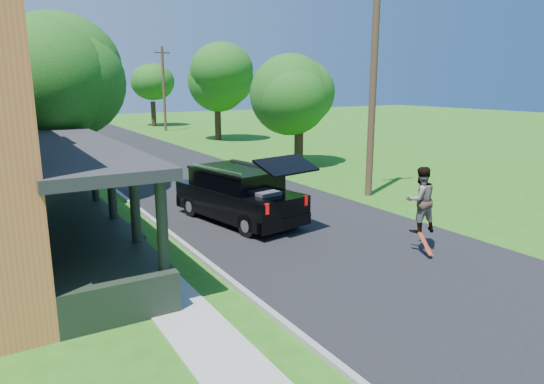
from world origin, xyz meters
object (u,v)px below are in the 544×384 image
skateboarder (420,200)px  utility_pole_near (374,74)px  black_suv (239,195)px  tree_right_near (299,83)px

skateboarder → utility_pole_near: bearing=-107.4°
black_suv → utility_pole_near: 7.84m
black_suv → skateboarder: (3.03, -5.40, 0.57)m
tree_right_near → utility_pole_near: bearing=-101.7°
skateboarder → tree_right_near: bearing=-97.3°
black_suv → skateboarder: size_ratio=3.00×
utility_pole_near → tree_right_near: bearing=86.7°
black_suv → skateboarder: black_suv is taller
black_suv → tree_right_near: size_ratio=0.77×
skateboarder → tree_right_near: tree_right_near is taller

